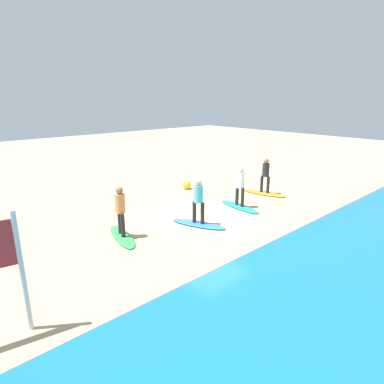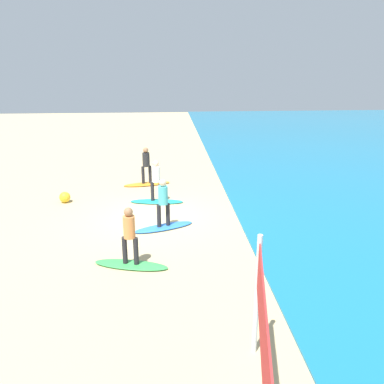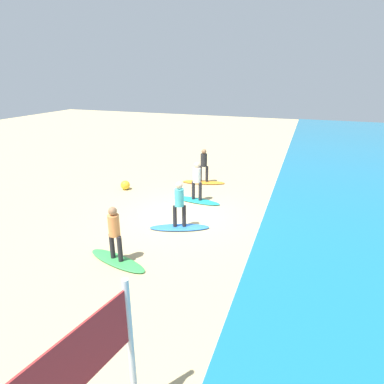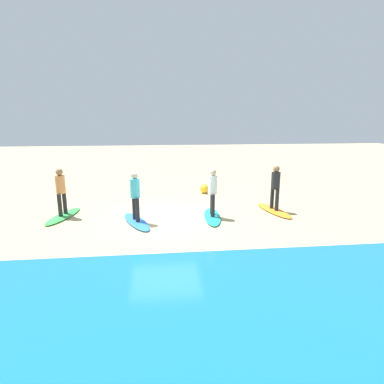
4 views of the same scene
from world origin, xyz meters
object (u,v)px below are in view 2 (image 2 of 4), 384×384
Objects in this scene: surfboard_orange at (147,184)px; surfer_orange at (146,163)px; surfer_green at (129,232)px; beach_ball at (65,197)px; surfboard_green at (131,265)px; surfboard_blue at (164,227)px; surfer_teal at (156,178)px; surfer_blue at (163,199)px; surfboard_teal at (157,201)px.

surfer_orange reaches higher than surfboard_orange.
beach_ball is (-5.47, -3.01, -0.82)m from surfer_green.
surfer_orange is (0.00, 0.00, 0.99)m from surfboard_orange.
surfboard_green is 1.28× the size of surfer_green.
surfer_orange is at bearing 103.22° from surfboard_green.
surfer_green reaches higher than beach_ball.
surfer_green is at bearing 28.82° from beach_ball.
surfboard_blue is at bearing -94.05° from surfboard_orange.
surfboard_orange is 5.07m from surfboard_blue.
surfer_teal and surfer_blue have the same top height.
surfboard_orange is 1.28× the size of surfer_teal.
surfboard_orange and surfboard_teal have the same top height.
beach_ball is (-0.27, -3.65, 0.17)m from surfboard_teal.
surfer_green is at bearing -130.85° from surfboard_blue.
surfer_orange is 3.91m from beach_ball.
surfer_blue reaches higher than surfboard_orange.
surfboard_orange is 7.61m from surfboard_green.
surfer_teal is 5.24m from surfer_green.
surfer_blue reaches higher than beach_ball.
surfer_orange and surfer_teal have the same top height.
surfer_teal reaches higher than surfboard_blue.
surfer_teal is 1.00× the size of surfer_green.
surfer_teal is at bearing 74.36° from surfboard_blue.
surfboard_teal is at bearing 74.36° from surfboard_blue.
surfer_blue is 4.93m from beach_ball.
surfboard_blue is 1.00× the size of surfboard_green.
surfboard_green is (2.59, -0.91, -0.99)m from surfer_blue.
surfer_teal reaches higher than surfboard_teal.
surfer_blue is at bearing 95.05° from surfboard_blue.
beach_ball is (-2.88, -3.92, -0.82)m from surfer_blue.
surfboard_green is at bearing -103.73° from surfboard_orange.
beach_ball is (-2.88, -3.92, 0.17)m from surfboard_blue.
surfboard_orange is at bearing -171.55° from surfer_blue.
surfer_blue reaches higher than surfboard_green.
surfer_orange is at bearing 123.98° from beach_ball.
surfer_teal reaches higher than surfboard_green.
surfer_orange reaches higher than surfboard_blue.
surfboard_teal is 2.80m from surfer_blue.
surfboard_orange is 1.28× the size of surfer_blue.
beach_ball is at bearing -94.26° from surfer_teal.
surfer_blue reaches higher than surfboard_teal.
surfer_blue is (5.02, 0.74, 0.00)m from surfer_orange.
surfboard_teal is 0.99m from surfer_teal.
surfer_green is at bearing -19.33° from surfer_blue.
surfer_orange is 0.78× the size of surfboard_green.
surfer_blue is (2.61, 0.27, 0.99)m from surfboard_teal.
surfer_orange reaches higher than surfboard_teal.
surfer_green is (0.00, -0.00, 0.99)m from surfboard_green.
beach_ball reaches higher than surfboard_orange.
beach_ball is at bearing -151.18° from surfer_green.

